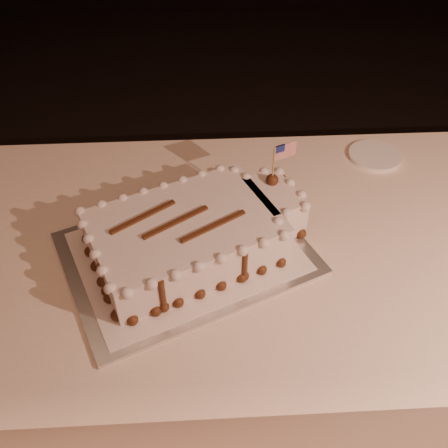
{
  "coord_description": "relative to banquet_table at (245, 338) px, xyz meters",
  "views": [
    {
      "loc": [
        -0.1,
        -0.17,
        1.52
      ],
      "look_at": [
        -0.06,
        0.57,
        0.83
      ],
      "focal_mm": 40.0,
      "sensor_mm": 36.0,
      "label": 1
    }
  ],
  "objects": [
    {
      "name": "room_shell",
      "position": [
        0.0,
        -0.6,
        1.02
      ],
      "size": [
        6.1,
        8.1,
        2.9
      ],
      "color": "black",
      "rests_on": "ground"
    },
    {
      "name": "banquet_table",
      "position": [
        0.0,
        0.0,
        0.0
      ],
      "size": [
        2.4,
        0.8,
        0.75
      ],
      "primitive_type": "cube",
      "color": "#FBDCC3",
      "rests_on": "ground"
    },
    {
      "name": "cake_board",
      "position": [
        -0.14,
        -0.03,
        0.38
      ],
      "size": [
        0.6,
        0.53,
        0.01
      ],
      "primitive_type": "cube",
      "rotation": [
        0.0,
        0.0,
        0.41
      ],
      "color": "silver",
      "rests_on": "banquet_table"
    },
    {
      "name": "doily",
      "position": [
        -0.14,
        -0.03,
        0.38
      ],
      "size": [
        0.54,
        0.48,
        0.0
      ],
      "primitive_type": "cube",
      "rotation": [
        0.0,
        0.0,
        0.41
      ],
      "color": "white",
      "rests_on": "cake_board"
    },
    {
      "name": "sheet_cake",
      "position": [
        -0.12,
        -0.02,
        0.43
      ],
      "size": [
        0.49,
        0.38,
        0.18
      ],
      "color": "silver",
      "rests_on": "doily"
    },
    {
      "name": "side_plate",
      "position": [
        0.36,
        0.29,
        0.38
      ],
      "size": [
        0.14,
        0.14,
        0.01
      ],
      "primitive_type": "cylinder",
      "color": "white",
      "rests_on": "banquet_table"
    }
  ]
}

